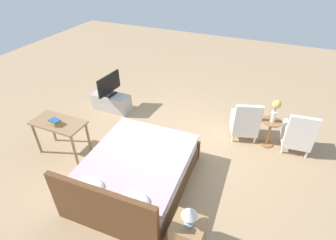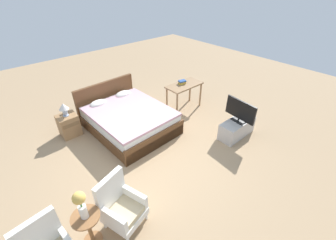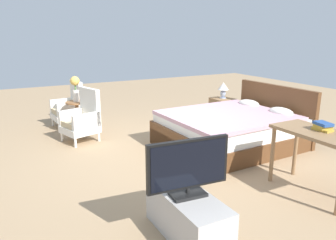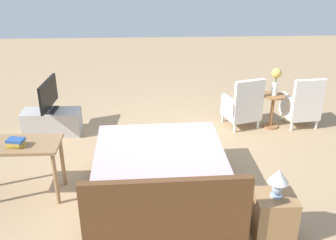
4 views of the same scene
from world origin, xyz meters
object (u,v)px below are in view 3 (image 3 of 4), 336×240
bed (233,129)px  vanity_desk (318,141)px  armchair_by_window_left (69,108)px  book_stack (323,126)px  table_lamp (223,88)px  nightstand (222,111)px  tv_flatscreen (188,167)px  flower_vase (75,86)px  side_table (77,113)px  tv_stand (187,216)px  armchair_by_window_right (82,120)px

bed → vanity_desk: size_ratio=2.11×
armchair_by_window_left → book_stack: (4.30, 1.99, 0.43)m
table_lamp → vanity_desk: (2.99, -0.93, -0.12)m
armchair_by_window_left → vanity_desk: (4.31, 1.92, 0.27)m
nightstand → table_lamp: bearing=90.0°
tv_flatscreen → book_stack: size_ratio=3.55×
flower_vase → bed: bearing=46.2°
side_table → vanity_desk: (3.78, 1.88, 0.26)m
table_lamp → tv_stand: (3.02, -2.71, -0.55)m
bed → side_table: 2.90m
bed → tv_stand: (1.80, -1.99, -0.09)m
flower_vase → tv_flatscreen: 3.82m
side_table → flower_vase: (0.00, 0.00, 0.52)m
flower_vase → vanity_desk: size_ratio=0.46×
armchair_by_window_right → vanity_desk: bearing=30.4°
vanity_desk → bed: bearing=173.2°
book_stack → tv_flatscreen: bearing=-88.3°
tv_stand → bed: bearing=132.1°
nightstand → book_stack: book_stack is taller
bed → nightstand: 1.41m
nightstand → vanity_desk: 3.15m
armchair_by_window_left → armchair_by_window_right: bearing=-0.1°
table_lamp → vanity_desk: size_ratio=0.32×
bed → flower_vase: size_ratio=4.61×
armchair_by_window_right → flower_vase: bearing=176.2°
vanity_desk → book_stack: size_ratio=4.70×
table_lamp → nightstand: bearing=-90.0°
vanity_desk → flower_vase: bearing=-153.5°
armchair_by_window_right → side_table: armchair_by_window_right is taller
armchair_by_window_right → table_lamp: armchair_by_window_right is taller
nightstand → book_stack: bearing=-16.0°
flower_vase → tv_flatscreen: flower_vase is taller
flower_vase → table_lamp: (0.79, 2.82, -0.14)m
table_lamp → book_stack: (2.97, -0.85, 0.05)m
book_stack → armchair_by_window_right: bearing=-148.4°
armchair_by_window_left → flower_vase: (0.54, 0.03, 0.52)m
nightstand → bed: bearing=-30.6°
armchair_by_window_right → flower_vase: flower_vase is taller
tv_flatscreen → book_stack: 1.86m
flower_vase → nightstand: size_ratio=0.88×
vanity_desk → side_table: bearing=-153.5°
tv_flatscreen → vanity_desk: tv_flatscreen is taller
armchair_by_window_left → nightstand: armchair_by_window_left is taller
flower_vase → tv_flatscreen: size_ratio=0.61×
bed → vanity_desk: bed is taller
side_table → table_lamp: table_lamp is taller
armchair_by_window_left → nightstand: 3.14m
vanity_desk → armchair_by_window_right: bearing=-149.6°
book_stack → nightstand: bearing=164.0°
tv_flatscreen → vanity_desk: bearing=91.2°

